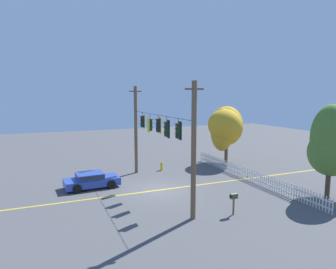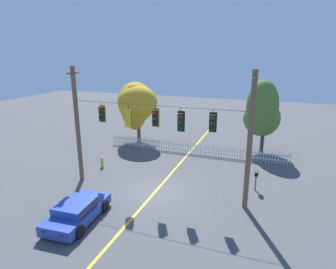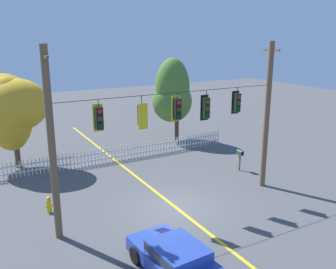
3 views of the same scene
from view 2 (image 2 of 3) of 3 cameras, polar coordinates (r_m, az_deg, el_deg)
ground at (r=18.55m, az=-2.55°, el=-11.28°), size 80.00×80.00×0.00m
lane_centerline_stripe at (r=18.55m, az=-2.55°, el=-11.27°), size 0.16×36.00×0.01m
signal_support_span at (r=17.12m, az=-2.71°, el=0.46°), size 11.30×1.10×7.70m
traffic_signal_northbound_primary at (r=18.57m, az=-13.01°, el=3.99°), size 0.43×0.38×1.33m
traffic_signal_northbound_secondary at (r=17.63m, az=-7.84°, el=3.32°), size 0.43×0.38×1.42m
traffic_signal_eastbound_side at (r=16.89m, az=-2.54°, el=3.31°), size 0.43×0.38×1.32m
traffic_signal_southbound_primary at (r=16.40m, az=2.51°, el=2.56°), size 0.43×0.38×1.46m
traffic_signal_westbound_side at (r=15.94m, az=8.83°, el=2.33°), size 0.43×0.38×1.32m
white_picket_fence at (r=25.00m, az=4.99°, el=-2.75°), size 15.75×0.06×1.01m
autumn_maple_near_fence at (r=28.02m, az=-6.37°, el=6.13°), size 4.26×3.73×5.79m
autumn_maple_mid at (r=25.99m, az=18.16°, el=4.22°), size 3.12×2.73×6.35m
parked_car at (r=16.07m, az=-17.63°, el=-14.22°), size 2.16×4.11×1.15m
fire_hydrant at (r=22.67m, az=-12.96°, el=-5.40°), size 0.38×0.22×0.80m
roadside_mailbox at (r=19.15m, az=17.13°, el=-7.65°), size 0.25×0.44×1.29m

